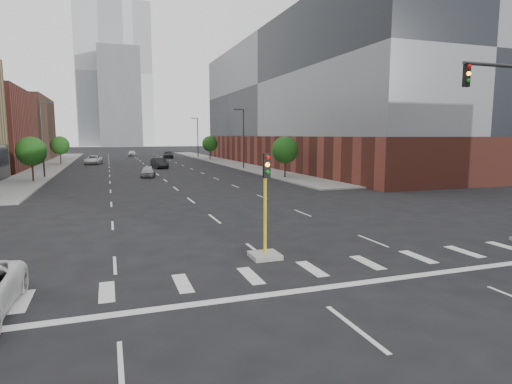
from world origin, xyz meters
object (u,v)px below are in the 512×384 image
car_deep_right (168,155)px  car_distant (132,153)px  median_traffic_signal (265,235)px  car_far_left (93,160)px  car_near_left (148,171)px  car_mid_right (159,163)px

car_deep_right → car_distant: car_deep_right is taller
median_traffic_signal → car_far_left: size_ratio=0.79×
median_traffic_signal → car_distant: 94.80m
car_far_left → car_deep_right: bearing=54.1°
car_far_left → car_deep_right: 22.83m
median_traffic_signal → car_distant: bearing=90.3°
car_near_left → car_deep_right: size_ratio=0.74×
car_near_left → car_distant: bearing=97.2°
car_near_left → car_distant: car_distant is taller
car_near_left → car_far_left: car_far_left is taller
car_near_left → car_deep_right: car_deep_right is taller
car_near_left → car_far_left: bearing=112.7°
car_near_left → car_mid_right: 14.57m
car_deep_right → car_far_left: bearing=-124.6°
car_far_left → car_distant: (8.17, 29.26, -0.07)m
car_near_left → car_mid_right: (3.00, 14.25, 0.13)m
car_near_left → car_mid_right: bearing=86.4°
car_near_left → car_mid_right: size_ratio=0.81×
car_far_left → car_deep_right: (15.53, 16.73, 0.02)m
car_mid_right → car_deep_right: car_mid_right is taller
car_near_left → car_mid_right: car_mid_right is taller
median_traffic_signal → car_deep_right: median_traffic_signal is taller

